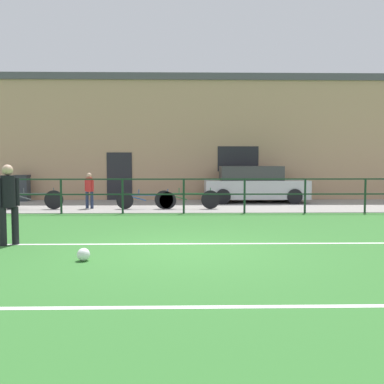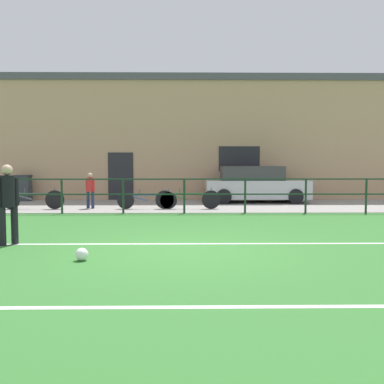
# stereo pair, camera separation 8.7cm
# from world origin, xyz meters

# --- Properties ---
(ground) EXTENTS (60.00, 44.00, 0.04)m
(ground) POSITION_xyz_m (0.00, 0.00, -0.02)
(ground) COLOR #33702D
(field_line_touchline) EXTENTS (36.00, 0.11, 0.00)m
(field_line_touchline) POSITION_xyz_m (0.00, 0.65, 0.00)
(field_line_touchline) COLOR white
(field_line_touchline) RESTS_ON ground
(field_line_hash) EXTENTS (36.00, 0.11, 0.00)m
(field_line_hash) POSITION_xyz_m (0.00, -3.31, 0.00)
(field_line_hash) COLOR white
(field_line_hash) RESTS_ON ground
(pavement_strip) EXTENTS (48.00, 5.00, 0.02)m
(pavement_strip) POSITION_xyz_m (0.00, 8.50, 0.01)
(pavement_strip) COLOR gray
(pavement_strip) RESTS_ON ground
(perimeter_fence) EXTENTS (36.07, 0.07, 1.15)m
(perimeter_fence) POSITION_xyz_m (0.00, 6.00, 0.75)
(perimeter_fence) COLOR #193823
(perimeter_fence) RESTS_ON ground
(clubhouse_facade) EXTENTS (28.00, 2.56, 5.55)m
(clubhouse_facade) POSITION_xyz_m (-0.00, 12.20, 2.78)
(clubhouse_facade) COLOR tan
(clubhouse_facade) RESTS_ON ground
(player_goalkeeper) EXTENTS (0.37, 0.32, 1.64)m
(player_goalkeeper) POSITION_xyz_m (-3.57, 0.61, 0.93)
(player_goalkeeper) COLOR black
(player_goalkeeper) RESTS_ON ground
(soccer_ball_match) EXTENTS (0.22, 0.22, 0.22)m
(soccer_ball_match) POSITION_xyz_m (-1.73, -0.87, 0.11)
(soccer_ball_match) COLOR white
(soccer_ball_match) RESTS_ON ground
(spectator_child) EXTENTS (0.34, 0.22, 1.28)m
(spectator_child) POSITION_xyz_m (-3.38, 7.42, 0.75)
(spectator_child) COLOR #232D4C
(spectator_child) RESTS_ON pavement_strip
(parked_car_red) EXTENTS (4.19, 1.79, 1.49)m
(parked_car_red) POSITION_xyz_m (2.93, 9.75, 0.73)
(parked_car_red) COLOR #B7B7BC
(parked_car_red) RESTS_ON pavement_strip
(bicycle_parked_0) EXTENTS (2.23, 0.04, 0.76)m
(bicycle_parked_0) POSITION_xyz_m (-5.37, 7.20, 0.37)
(bicycle_parked_0) COLOR black
(bicycle_parked_0) RESTS_ON pavement_strip
(bicycle_parked_1) EXTENTS (2.31, 0.04, 0.76)m
(bicycle_parked_1) POSITION_xyz_m (0.12, 7.20, 0.37)
(bicycle_parked_1) COLOR black
(bicycle_parked_1) RESTS_ON pavement_strip
(bicycle_parked_2) EXTENTS (2.12, 0.04, 0.71)m
(bicycle_parked_2) POSITION_xyz_m (-1.33, 7.20, 0.34)
(bicycle_parked_2) COLOR black
(bicycle_parked_2) RESTS_ON pavement_strip
(trash_bin_0) EXTENTS (0.62, 0.53, 1.11)m
(trash_bin_0) POSITION_xyz_m (-6.91, 10.49, 0.58)
(trash_bin_0) COLOR #33383D
(trash_bin_0) RESTS_ON pavement_strip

